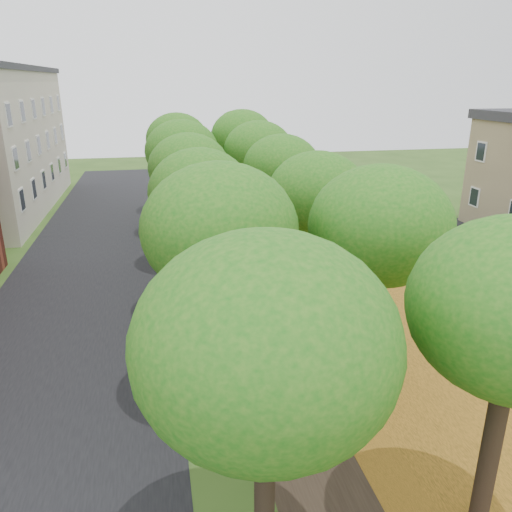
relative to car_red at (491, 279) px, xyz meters
name	(u,v)px	position (x,y,z in m)	size (l,w,h in m)	color
street_asphalt	(84,295)	(-18.50, 3.54, -0.70)	(8.00, 70.00, 0.01)	black
footpath	(243,283)	(-11.00, 3.54, -0.69)	(3.20, 70.00, 0.01)	black
leaf_verge	(340,275)	(-6.00, 3.54, -0.69)	(7.50, 70.00, 0.01)	#B37121
parking_lot	(478,258)	(2.50, 4.54, -0.70)	(9.00, 16.00, 0.01)	black
tree_row_west	(194,180)	(-13.20, 3.54, 4.43)	(4.36, 34.36, 7.01)	black
tree_row_east	(297,176)	(-8.40, 3.54, 4.43)	(4.36, 34.36, 7.01)	black
car_red	(491,279)	(0.00, 0.00, 0.00)	(1.48, 4.24, 1.40)	maroon
car_grey	(435,247)	(0.00, 4.91, 0.00)	(1.95, 4.79, 1.39)	#2F2F33
car_white	(402,227)	(0.00, 8.87, 0.00)	(2.30, 4.99, 1.39)	white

